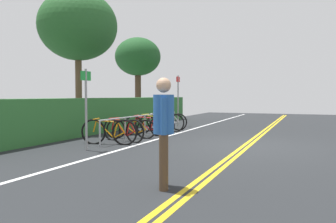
% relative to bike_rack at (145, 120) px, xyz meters
% --- Properties ---
extents(ground_plane, '(36.24, 12.56, 0.05)m').
position_rel_bike_rack_xyz_m(ground_plane, '(-0.94, -3.76, -0.59)').
color(ground_plane, '#232628').
extents(centre_line_yellow_inner, '(32.61, 0.10, 0.00)m').
position_rel_bike_rack_xyz_m(centre_line_yellow_inner, '(-0.94, -3.84, -0.56)').
color(centre_line_yellow_inner, gold).
rests_on(centre_line_yellow_inner, ground_plane).
extents(centre_line_yellow_outer, '(32.61, 0.10, 0.00)m').
position_rel_bike_rack_xyz_m(centre_line_yellow_outer, '(-0.94, -3.68, -0.56)').
color(centre_line_yellow_outer, gold).
rests_on(centre_line_yellow_outer, ground_plane).
extents(bike_lane_stripe_white, '(32.61, 0.12, 0.00)m').
position_rel_bike_rack_xyz_m(bike_lane_stripe_white, '(-0.94, -0.81, -0.56)').
color(bike_lane_stripe_white, white).
rests_on(bike_lane_stripe_white, ground_plane).
extents(bike_rack, '(5.64, 0.05, 0.75)m').
position_rel_bike_rack_xyz_m(bike_rack, '(0.00, 0.00, 0.00)').
color(bike_rack, '#9EA0A5').
rests_on(bike_rack, ground_plane).
extents(bicycle_0, '(0.52, 1.70, 0.79)m').
position_rel_bike_rack_xyz_m(bicycle_0, '(-2.31, 0.02, -0.19)').
color(bicycle_0, black).
rests_on(bicycle_0, ground_plane).
extents(bicycle_1, '(0.52, 1.67, 0.76)m').
position_rel_bike_rack_xyz_m(bicycle_1, '(-1.60, -0.05, -0.21)').
color(bicycle_1, black).
rests_on(bicycle_1, ground_plane).
extents(bicycle_2, '(0.61, 1.65, 0.69)m').
position_rel_bike_rack_xyz_m(bicycle_2, '(-0.83, 0.10, -0.25)').
color(bicycle_2, black).
rests_on(bicycle_2, ground_plane).
extents(bicycle_3, '(0.46, 1.69, 0.76)m').
position_rel_bike_rack_xyz_m(bicycle_3, '(0.07, -0.03, -0.21)').
color(bicycle_3, black).
rests_on(bicycle_3, ground_plane).
extents(bicycle_4, '(0.46, 1.77, 0.76)m').
position_rel_bike_rack_xyz_m(bicycle_4, '(0.70, -0.05, -0.21)').
color(bicycle_4, black).
rests_on(bicycle_4, ground_plane).
extents(bicycle_5, '(0.66, 1.74, 0.76)m').
position_rel_bike_rack_xyz_m(bicycle_5, '(1.57, 0.03, -0.21)').
color(bicycle_5, black).
rests_on(bicycle_5, ground_plane).
extents(bicycle_6, '(0.46, 1.77, 0.74)m').
position_rel_bike_rack_xyz_m(bicycle_6, '(2.27, 0.12, -0.22)').
color(bicycle_6, black).
rests_on(bicycle_6, ground_plane).
extents(pedestrian, '(0.46, 0.32, 1.70)m').
position_rel_bike_rack_xyz_m(pedestrian, '(-5.98, -3.33, 0.42)').
color(pedestrian, '#4C3826').
rests_on(pedestrian, ground_plane).
extents(sign_post_near, '(0.36, 0.06, 2.12)m').
position_rel_bike_rack_xyz_m(sign_post_near, '(-3.48, -0.05, 0.72)').
color(sign_post_near, gray).
rests_on(sign_post_near, ground_plane).
extents(sign_post_far, '(0.36, 0.06, 2.36)m').
position_rel_bike_rack_xyz_m(sign_post_far, '(3.96, 0.26, 0.85)').
color(sign_post_far, gray).
rests_on(sign_post_far, ground_plane).
extents(hedge_backdrop, '(14.59, 1.00, 1.34)m').
position_rel_bike_rack_xyz_m(hedge_backdrop, '(1.50, 2.32, 0.10)').
color(hedge_backdrop, '#2D6B30').
rests_on(hedge_backdrop, ground_plane).
extents(tree_mid, '(3.13, 3.13, 5.60)m').
position_rel_bike_rack_xyz_m(tree_mid, '(0.45, 3.21, 3.63)').
color(tree_mid, brown).
rests_on(tree_mid, ground_plane).
extents(tree_far_right, '(2.67, 2.67, 4.82)m').
position_rel_bike_rack_xyz_m(tree_far_right, '(6.90, 3.92, 3.10)').
color(tree_far_right, '#473323').
rests_on(tree_far_right, ground_plane).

